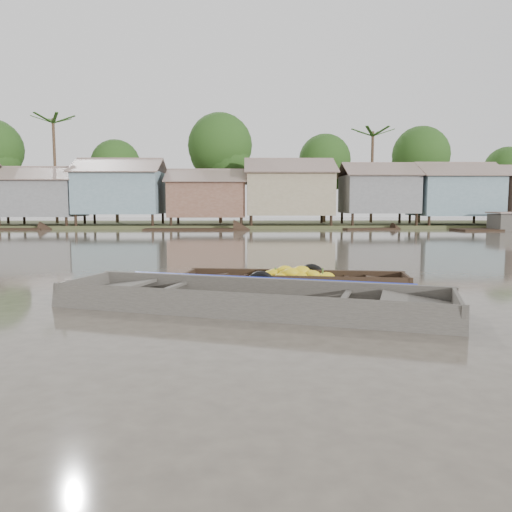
{
  "coord_description": "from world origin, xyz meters",
  "views": [
    {
      "loc": [
        -0.87,
        -9.58,
        1.87
      ],
      "look_at": [
        -0.66,
        0.63,
        0.8
      ],
      "focal_mm": 35.0,
      "sensor_mm": 36.0,
      "label": 1
    }
  ],
  "objects": [
    {
      "name": "ground",
      "position": [
        0.0,
        0.0,
        0.0
      ],
      "size": [
        120.0,
        120.0,
        0.0
      ],
      "primitive_type": "plane",
      "color": "#494138",
      "rests_on": "ground"
    },
    {
      "name": "riverbank",
      "position": [
        3.03,
        31.86,
        3.07
      ],
      "size": [
        120.0,
        12.47,
        10.22
      ],
      "color": "#384723",
      "rests_on": "ground"
    },
    {
      "name": "banana_boat",
      "position": [
        0.17,
        1.49,
        0.12
      ],
      "size": [
        5.09,
        1.89,
        0.71
      ],
      "rotation": [
        0.0,
        0.0,
        -0.14
      ],
      "color": "black",
      "rests_on": "ground"
    },
    {
      "name": "viewer_boat",
      "position": [
        -0.77,
        -0.79,
        0.05
      ],
      "size": [
        7.27,
        3.94,
        0.57
      ],
      "rotation": [
        0.0,
        0.0,
        -0.32
      ],
      "color": "#3C3833",
      "rests_on": "ground"
    },
    {
      "name": "distant_boats",
      "position": [
        13.33,
        24.52,
        0.21
      ],
      "size": [
        46.14,
        14.67,
        1.38
      ],
      "color": "black",
      "rests_on": "ground"
    }
  ]
}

